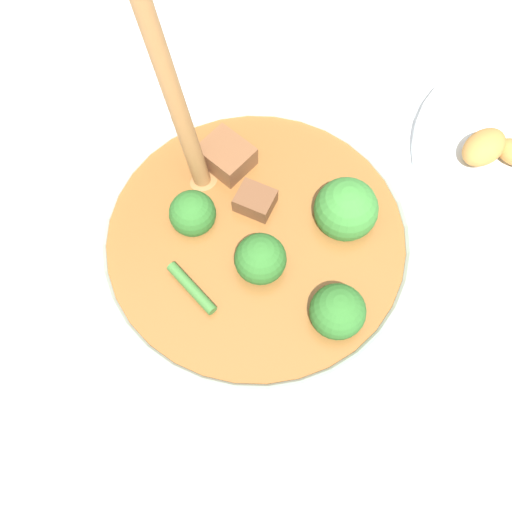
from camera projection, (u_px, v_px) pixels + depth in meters
ground_plane at (256, 291)px, 0.51m from camera, size 4.00×4.00×0.00m
stew_bowl at (257, 260)px, 0.46m from camera, size 0.23×0.23×0.29m
empty_plate at (223, 25)px, 0.62m from camera, size 0.24×0.24×0.02m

